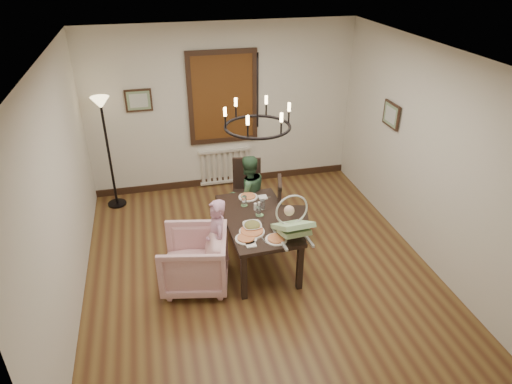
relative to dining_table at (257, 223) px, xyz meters
name	(u,v)px	position (x,y,z in m)	size (l,w,h in m)	color
room_shell	(251,160)	(-0.02, 0.26, 0.79)	(4.51, 5.00, 2.81)	brown
dining_table	(257,223)	(0.00, 0.00, 0.00)	(0.88, 1.51, 0.69)	black
chair_far	(246,192)	(0.09, 1.07, -0.12)	(0.43, 0.43, 0.98)	black
chair_right	(293,210)	(0.61, 0.39, -0.12)	(0.43, 0.43, 0.98)	black
armchair	(194,260)	(-0.88, -0.28, -0.24)	(0.80, 0.82, 0.75)	beige
elderly_woman	(217,248)	(-0.58, -0.24, -0.13)	(0.35, 0.23, 0.95)	#C68BA7
seated_man	(248,200)	(0.06, 0.84, -0.11)	(0.48, 0.38, 0.99)	#365C3B
baby_bouncer	(293,224)	(0.30, -0.54, 0.28)	(0.43, 0.59, 0.39)	#A1CA8B
salad_bowl	(252,226)	(-0.12, -0.23, 0.12)	(0.29, 0.29, 0.07)	white
pizza_platter	(252,231)	(-0.15, -0.32, 0.10)	(0.32, 0.32, 0.04)	tan
drinking_glass	(258,212)	(0.02, 0.03, 0.15)	(0.07, 0.07, 0.14)	silver
window_blinds	(223,98)	(-0.02, 2.36, 0.99)	(1.00, 0.03, 1.40)	#5C3412
radiator	(225,166)	(-0.02, 2.38, -0.26)	(0.92, 0.12, 0.62)	silver
picture_back	(139,100)	(-1.37, 2.37, 1.04)	(0.42, 0.03, 0.36)	black
picture_right	(391,115)	(2.19, 0.80, 1.04)	(0.42, 0.03, 0.36)	black
floor_lamp	(109,155)	(-1.92, 2.05, 0.29)	(0.30, 0.30, 1.80)	black
chandelier	(258,127)	(0.00, 0.00, 1.34)	(0.80, 0.80, 0.04)	black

